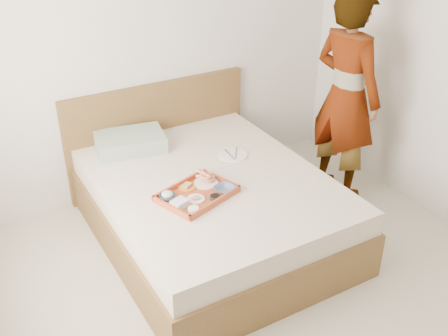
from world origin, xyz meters
TOP-DOWN VIEW (x-y plane):
  - ground at (0.00, 0.00)m, footprint 3.50×4.00m
  - wall_back at (0.00, 2.00)m, footprint 3.50×0.01m
  - bed at (-0.02, 1.00)m, footprint 1.65×2.00m
  - headboard at (-0.02, 1.97)m, footprint 1.65×0.06m
  - pillow at (-0.36, 1.74)m, footprint 0.60×0.46m
  - tray at (-0.23, 0.83)m, footprint 0.60×0.51m
  - prawn_plate at (-0.10, 0.93)m, footprint 0.22×0.22m
  - navy_bowl_big at (-0.04, 0.77)m, footprint 0.18×0.18m
  - sauce_dish at (-0.15, 0.72)m, footprint 0.09×0.09m
  - meat_plate at (-0.26, 0.78)m, footprint 0.16×0.16m
  - bread_plate at (-0.25, 0.95)m, footprint 0.16×0.16m
  - salad_bowl at (-0.43, 0.89)m, footprint 0.14×0.14m
  - plastic_tub at (-0.39, 0.76)m, footprint 0.13×0.12m
  - cheese_round at (-0.34, 0.66)m, footprint 0.09×0.09m
  - dinner_plate at (0.30, 1.23)m, footprint 0.31×0.31m
  - person at (1.28, 1.06)m, footprint 0.51×0.70m

SIDE VIEW (x-z plane):
  - ground at x=0.00m, z-range -0.01..0.01m
  - bed at x=-0.02m, z-range 0.00..0.53m
  - headboard at x=-0.02m, z-range 0.00..0.95m
  - dinner_plate at x=0.30m, z-range 0.53..0.54m
  - meat_plate at x=-0.26m, z-range 0.54..0.55m
  - bread_plate at x=-0.25m, z-range 0.54..0.55m
  - prawn_plate at x=-0.10m, z-range 0.54..0.55m
  - tray at x=-0.23m, z-range 0.53..0.58m
  - cheese_round at x=-0.34m, z-range 0.54..0.57m
  - sauce_dish at x=-0.15m, z-range 0.54..0.57m
  - salad_bowl at x=-0.43m, z-range 0.54..0.58m
  - navy_bowl_big at x=-0.04m, z-range 0.54..0.58m
  - plastic_tub at x=-0.39m, z-range 0.54..0.59m
  - pillow at x=-0.36m, z-range 0.53..0.66m
  - person at x=1.28m, z-range 0.00..1.78m
  - wall_back at x=0.00m, z-range 0.00..2.60m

